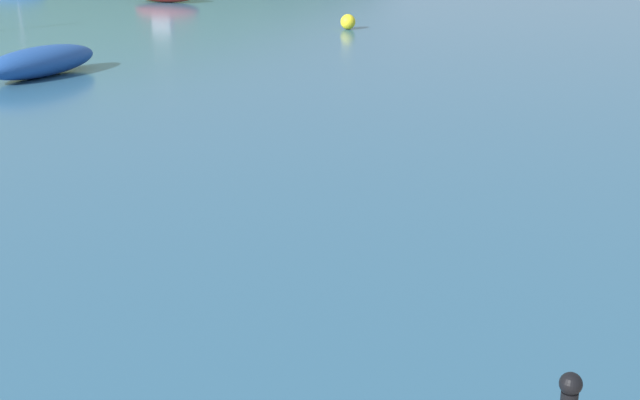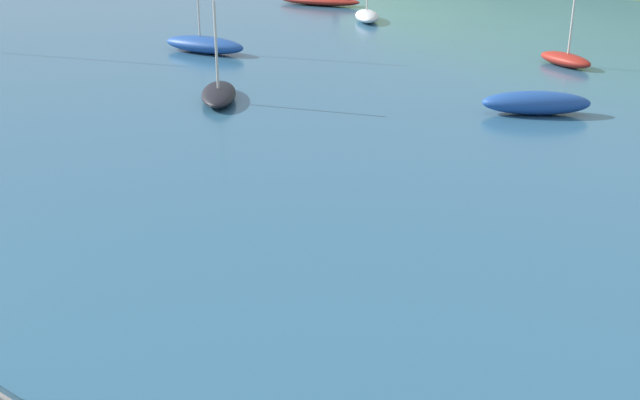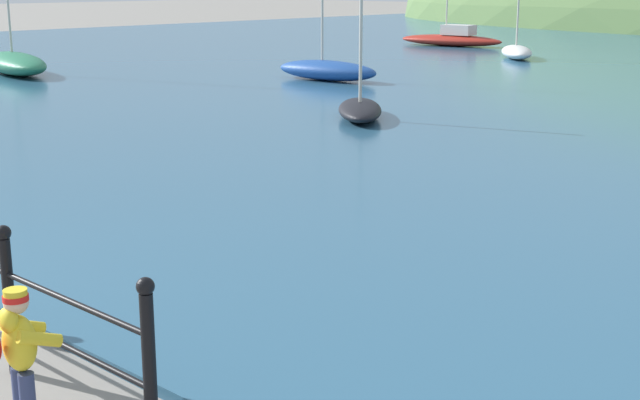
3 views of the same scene
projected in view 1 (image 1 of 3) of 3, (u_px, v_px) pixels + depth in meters
name	position (u px, v px, depth m)	size (l,w,h in m)	color
boat_green_fishing	(41.00, 62.00, 17.64)	(2.77, 2.28, 0.59)	#1E4793
mooring_buoy	(348.00, 22.00, 23.97)	(0.41, 0.41, 0.41)	yellow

